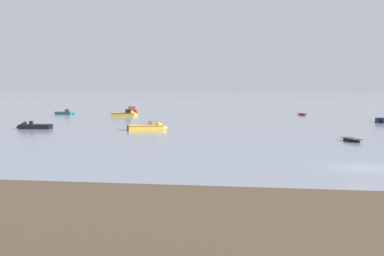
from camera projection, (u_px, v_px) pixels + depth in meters
name	position (u px, v px, depth m)	size (l,w,h in m)	color
ground_plane	(365.00, 168.00, 36.46)	(800.00, 800.00, 0.00)	gray
mudflat_shore	(289.00, 237.00, 19.72)	(307.84, 18.16, 0.17)	#4C3D2D
motorboat_moored_0	(67.00, 113.00, 104.02)	(4.80, 2.48, 1.74)	#197084
motorboat_moored_2	(151.00, 128.00, 68.13)	(5.99, 4.07, 1.95)	gold
motorboat_moored_5	(127.00, 115.00, 98.34)	(5.57, 2.46, 2.05)	gold
motorboat_moored_6	(132.00, 111.00, 109.95)	(3.65, 6.28, 2.26)	red
motorboat_moored_7	(31.00, 127.00, 69.82)	(5.32, 2.22, 1.77)	black
rowboat_moored_2	(352.00, 140.00, 54.10)	(2.17, 3.36, 0.50)	black
rowboat_moored_3	(302.00, 114.00, 101.71)	(2.05, 3.66, 0.55)	red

